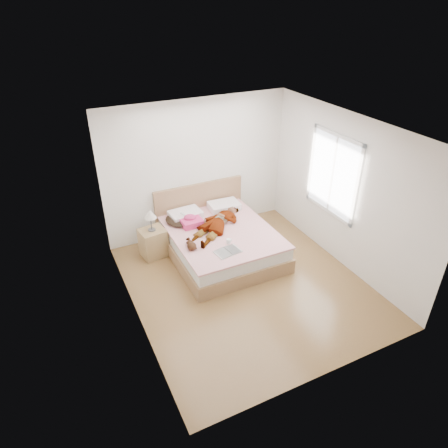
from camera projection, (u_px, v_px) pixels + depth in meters
name	position (u px, v px, depth m)	size (l,w,h in m)	color
ground	(247.00, 284.00, 6.57)	(4.00, 4.00, 0.00)	#55361A
woman	(217.00, 221.00, 7.13)	(0.57, 1.53, 0.21)	white
hair	(179.00, 220.00, 7.30)	(0.45, 0.56, 0.08)	black
phone	(183.00, 214.00, 7.22)	(0.04, 0.09, 0.01)	silver
room_shell	(333.00, 175.00, 6.71)	(4.00, 4.00, 4.00)	white
bed	(220.00, 240.00, 7.23)	(1.80, 2.08, 1.00)	olive
towel	(191.00, 221.00, 7.17)	(0.38, 0.33, 0.20)	#F2426E
magazine	(228.00, 252.00, 6.47)	(0.45, 0.33, 0.02)	white
coffee_mug	(229.00, 241.00, 6.67)	(0.11, 0.08, 0.08)	white
plush_toy	(191.00, 245.00, 6.52)	(0.15, 0.23, 0.13)	black
nightstand	(153.00, 241.00, 7.14)	(0.48, 0.44, 0.93)	olive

